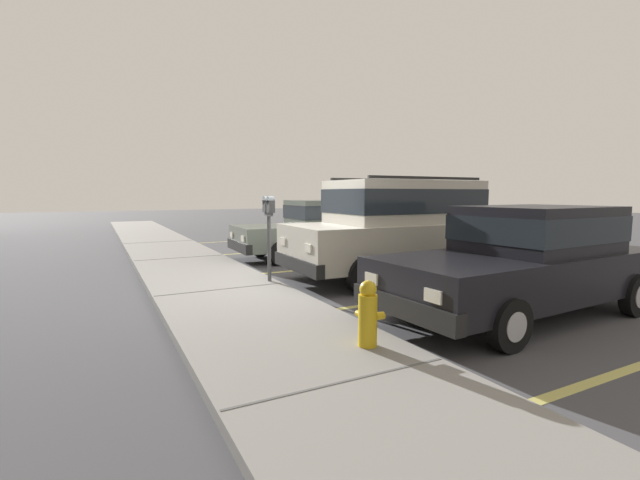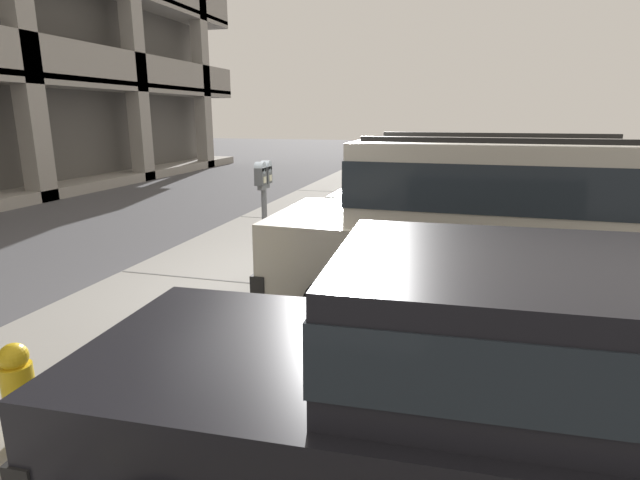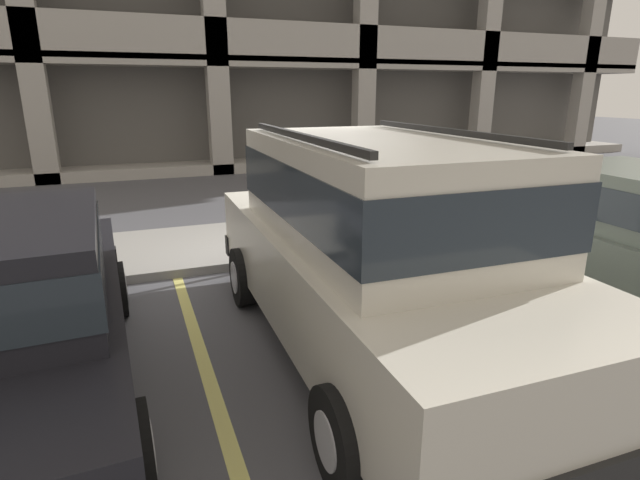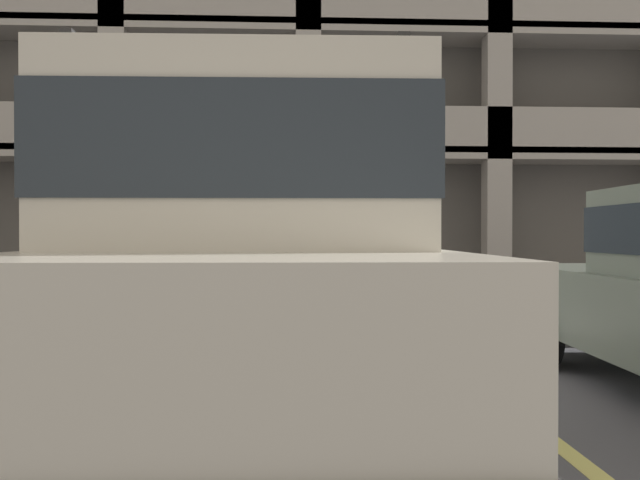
# 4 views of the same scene
# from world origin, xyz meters

# --- Properties ---
(ground_plane) EXTENTS (80.00, 80.00, 0.10)m
(ground_plane) POSITION_xyz_m (0.00, 0.00, -0.05)
(ground_plane) COLOR #4C4C51
(sidewalk) EXTENTS (40.00, 2.20, 0.12)m
(sidewalk) POSITION_xyz_m (0.00, 1.30, 0.06)
(sidewalk) COLOR gray
(sidewalk) RESTS_ON ground_plane
(parking_stall_lines) EXTENTS (13.03, 4.80, 0.01)m
(parking_stall_lines) POSITION_xyz_m (1.61, -1.40, 0.00)
(parking_stall_lines) COLOR #DBD16B
(parking_stall_lines) RESTS_ON ground_plane
(silver_suv) EXTENTS (2.08, 4.81, 2.03)m
(silver_suv) POSITION_xyz_m (-0.10, -2.39, 1.09)
(silver_suv) COLOR beige
(silver_suv) RESTS_ON ground_plane
(red_sedan) EXTENTS (1.97, 4.55, 1.54)m
(red_sedan) POSITION_xyz_m (-3.08, -2.23, 0.82)
(red_sedan) COLOR black
(red_sedan) RESTS_ON ground_plane
(dark_hatchback) EXTENTS (1.94, 4.53, 1.54)m
(dark_hatchback) POSITION_xyz_m (3.17, -2.26, 0.82)
(dark_hatchback) COLOR #5B665B
(dark_hatchback) RESTS_ON ground_plane
(parking_meter_near) EXTENTS (0.35, 0.12, 1.55)m
(parking_meter_near) POSITION_xyz_m (0.27, 0.35, 1.27)
(parking_meter_near) COLOR #595B60
(parking_meter_near) RESTS_ON sidewalk
(fire_hydrant) EXTENTS (0.30, 0.30, 0.70)m
(fire_hydrant) POSITION_xyz_m (-3.37, 0.65, 0.46)
(fire_hydrant) COLOR gold
(fire_hydrant) RESTS_ON sidewalk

